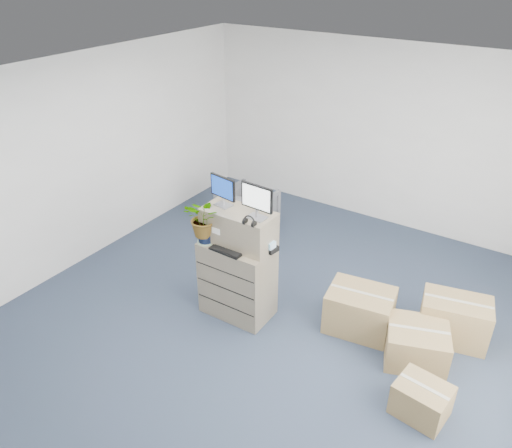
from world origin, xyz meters
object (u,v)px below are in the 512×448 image
Objects in this scene: keyboard at (227,251)px; office_chair at (248,208)px; monitor_left at (223,190)px; potted_plant at (205,223)px; water_bottle at (246,235)px; filing_cabinet_lower at (238,279)px; monitor_right at (257,200)px.

office_chair is at bearing 119.49° from keyboard.
office_chair is (-0.81, 1.67, -1.19)m from monitor_left.
office_chair is (-0.70, 1.88, -0.84)m from potted_plant.
potted_plant is at bearing 113.91° from office_chair.
water_bottle is at bearing 7.93° from monitor_left.
monitor_left is (-0.22, 0.06, 1.09)m from filing_cabinet_lower.
keyboard is at bearing -40.10° from monitor_left.
filing_cabinet_lower is at bearing 88.16° from keyboard.
filing_cabinet_lower is 1.96× the size of potted_plant.
monitor_left is at bearing 132.30° from keyboard.
keyboard reaches higher than office_chair.
water_bottle is at bearing 25.97° from potted_plant.
keyboard reaches higher than filing_cabinet_lower.
keyboard is at bearing -94.13° from filing_cabinet_lower.
water_bottle reaches higher than keyboard.
office_chair is (-1.03, 1.73, -0.10)m from filing_cabinet_lower.
potted_plant is (-0.59, -0.17, -0.37)m from monitor_right.
keyboard is (-0.01, -0.18, 0.49)m from filing_cabinet_lower.
monitor_right reaches higher than keyboard.
potted_plant is (-0.11, -0.21, -0.36)m from monitor_left.
monitor_left is at bearing 163.41° from filing_cabinet_lower.
water_bottle is 2.14m from office_chair.
potted_plant reaches higher than water_bottle.
water_bottle is 0.48m from potted_plant.
filing_cabinet_lower is 3.64× the size of water_bottle.
keyboard is 1.49× the size of water_bottle.
filing_cabinet_lower is at bearing -171.94° from monitor_right.
keyboard is 0.28m from water_bottle.
office_chair is (-1.29, 1.71, -1.21)m from monitor_right.
monitor_left is 2.21m from office_chair.
monitor_left is 0.91× the size of monitor_right.
monitor_left is 0.91× the size of keyboard.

